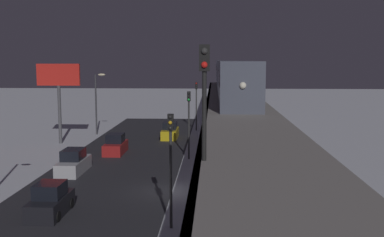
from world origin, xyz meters
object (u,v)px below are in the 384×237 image
at_px(subway_train, 227,72).
at_px(sedan_red_2, 116,145).
at_px(sedan_black, 50,202).
at_px(traffic_light_near, 171,154).
at_px(sedan_silver, 73,163).
at_px(traffic_light_far, 196,99).
at_px(traffic_light_mid, 189,115).
at_px(rail_signal, 204,82).
at_px(commercial_billboard, 59,83).
at_px(sedan_yellow, 170,132).

xyz_separation_m(subway_train, sedan_red_2, (11.68, 21.33, -6.80)).
height_order(sedan_black, traffic_light_near, traffic_light_near).
bearing_deg(traffic_light_near, sedan_silver, -53.17).
bearing_deg(traffic_light_far, sedan_silver, 68.71).
xyz_separation_m(sedan_red_2, traffic_light_mid, (-7.50, 2.38, 3.40)).
xyz_separation_m(subway_train, traffic_light_mid, (4.18, 23.70, -3.40)).
bearing_deg(sedan_black, traffic_light_near, 165.82).
bearing_deg(rail_signal, sedan_black, -48.79).
height_order(traffic_light_mid, commercial_billboard, commercial_billboard).
xyz_separation_m(sedan_yellow, traffic_light_mid, (-2.90, 11.64, 3.40)).
bearing_deg(sedan_silver, sedan_yellow, -110.23).
height_order(sedan_black, sedan_silver, same).
bearing_deg(traffic_light_far, sedan_red_2, 64.55).
bearing_deg(sedan_red_2, sedan_black, 90.00).
relative_size(rail_signal, traffic_light_mid, 0.62).
relative_size(traffic_light_near, commercial_billboard, 0.72).
distance_m(subway_train, commercial_billboard, 24.94).
bearing_deg(sedan_black, sedan_yellow, -99.37).
bearing_deg(traffic_light_near, traffic_light_mid, -90.00).
relative_size(sedan_black, traffic_light_near, 0.64).
distance_m(sedan_yellow, traffic_light_near, 30.11).
xyz_separation_m(rail_signal, sedan_silver, (11.32, -21.39, -7.75)).
relative_size(sedan_silver, sedan_red_2, 1.12).
distance_m(traffic_light_far, commercial_billboard, 18.39).
xyz_separation_m(rail_signal, commercial_billboard, (16.87, -34.73, -1.72)).
bearing_deg(rail_signal, traffic_light_mid, -85.74).
bearing_deg(sedan_yellow, commercial_billboard, -161.39).
height_order(sedan_yellow, sedan_red_2, same).
xyz_separation_m(sedan_black, traffic_light_mid, (-7.50, -16.24, 3.41)).
height_order(sedan_silver, sedan_red_2, same).
relative_size(subway_train, traffic_light_far, 11.57).
bearing_deg(sedan_black, rail_signal, 131.21).
bearing_deg(traffic_light_near, commercial_billboard, -60.03).
height_order(rail_signal, traffic_light_mid, rail_signal).
bearing_deg(commercial_billboard, sedan_red_2, 144.52).
bearing_deg(sedan_red_2, rail_signal, 107.89).
height_order(subway_train, traffic_light_mid, subway_train).
distance_m(sedan_black, traffic_light_far, 35.36).
relative_size(sedan_yellow, traffic_light_far, 0.68).
bearing_deg(subway_train, sedan_yellow, 59.58).
distance_m(subway_train, sedan_yellow, 15.55).
bearing_deg(sedan_red_2, traffic_light_near, 110.08).
bearing_deg(sedan_black, sedan_silver, -80.29).
relative_size(subway_train, sedan_red_2, 17.53).
height_order(subway_train, traffic_light_far, subway_train).
xyz_separation_m(rail_signal, traffic_light_near, (2.02, -8.97, -4.35)).
xyz_separation_m(traffic_light_mid, commercial_billboard, (14.85, -7.62, 2.63)).
xyz_separation_m(rail_signal, sedan_yellow, (4.92, -38.75, -7.75)).
xyz_separation_m(subway_train, commercial_billboard, (19.04, 16.09, -0.77)).
relative_size(sedan_black, traffic_light_mid, 0.64).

